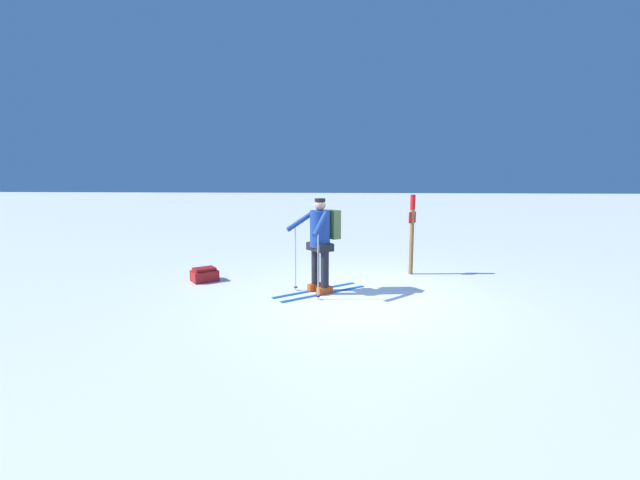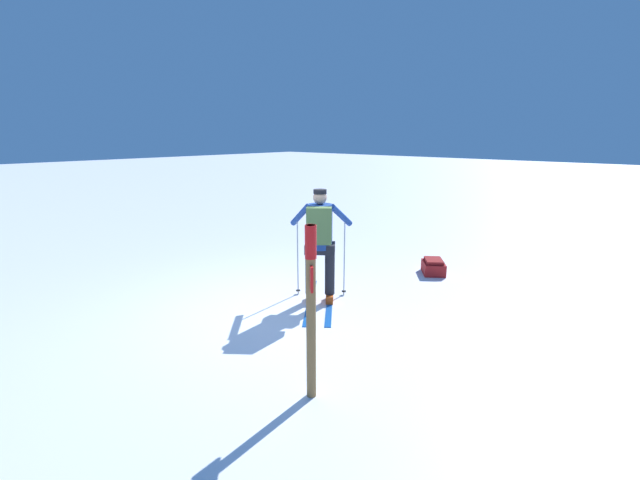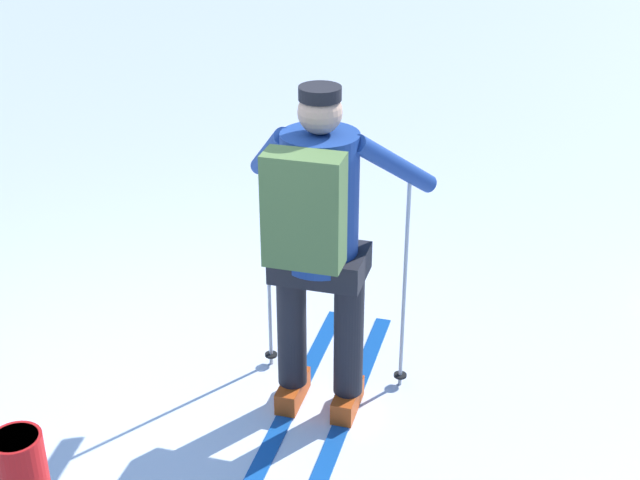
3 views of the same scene
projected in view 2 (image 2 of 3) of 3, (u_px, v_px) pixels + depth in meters
ground_plane at (278, 310)px, 6.28m from camera, size 80.00×80.00×0.00m
skier at (320, 238)px, 6.33m from camera, size 1.68×1.45×1.73m
dropped_backpack at (433, 267)px, 7.88m from camera, size 0.62×0.60×0.28m
trail_marker at (311, 299)px, 3.99m from camera, size 0.18×0.19×1.73m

